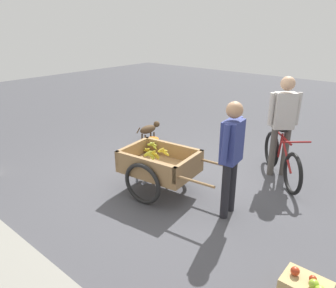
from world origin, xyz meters
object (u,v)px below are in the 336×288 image
plastic_bucket (153,145)px  vendor_person (232,150)px  fruit_cart (160,166)px  bicycle (281,159)px  cyclist_person (283,118)px  dog (149,129)px

plastic_bucket → vendor_person: bearing=156.2°
fruit_cart → bicycle: (-1.27, -1.66, -0.08)m
cyclist_person → plastic_bucket: cyclist_person is taller
cyclist_person → fruit_cart: bearing=56.7°
bicycle → dog: 3.00m
fruit_cart → plastic_bucket: bearing=-43.5°
bicycle → cyclist_person: size_ratio=0.75×
bicycle → plastic_bucket: bearing=10.8°
fruit_cart → plastic_bucket: 1.74m
bicycle → plastic_bucket: size_ratio=4.74×
fruit_cart → plastic_bucket: fruit_cart is taller
vendor_person → plastic_bucket: 2.73m
vendor_person → dog: size_ratio=2.38×
vendor_person → dog: bearing=-27.0°
vendor_person → plastic_bucket: size_ratio=5.93×
bicycle → fruit_cart: bearing=52.6°
dog → vendor_person: bearing=153.0°
vendor_person → plastic_bucket: vendor_person is taller
cyclist_person → dog: (2.90, 0.18, -0.77)m
fruit_cart → plastic_bucket: size_ratio=6.38×
vendor_person → dog: vendor_person is taller
dog → plastic_bucket: bearing=139.8°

